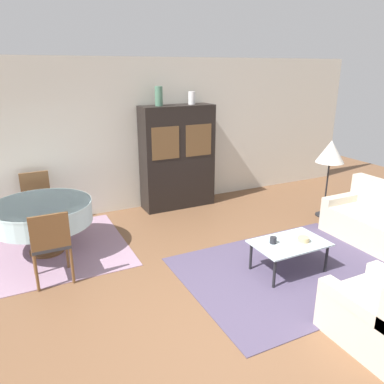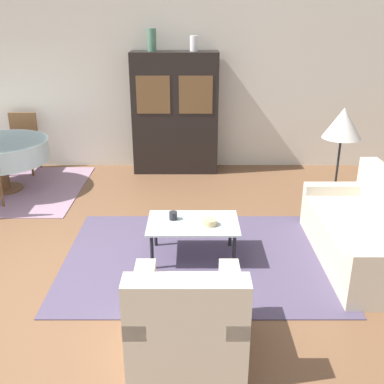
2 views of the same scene
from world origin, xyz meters
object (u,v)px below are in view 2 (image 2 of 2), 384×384
object	(u,v)px
cup	(172,216)
vase_short	(193,43)
dining_chair_far	(21,138)
floor_lamp	(341,125)
couch	(366,234)
display_cabinet	(174,113)
bowl	(209,222)
vase_tall	(151,40)
coffee_table	(192,226)
armchair	(186,320)

from	to	relation	value
cup	vase_short	size ratio (longest dim) A/B	0.38
dining_chair_far	floor_lamp	xyz separation A→B (m)	(4.60, -1.60, 0.59)
couch	display_cabinet	distance (m)	3.65
floor_lamp	bowl	distance (m)	2.23
vase_tall	vase_short	world-z (taller)	vase_tall
coffee_table	cup	size ratio (longest dim) A/B	11.11
armchair	vase_short	bearing A→B (deg)	89.11
couch	dining_chair_far	world-z (taller)	dining_chair_far
bowl	vase_tall	distance (m)	3.43
dining_chair_far	display_cabinet	bearing A→B (deg)	-179.37
cup	vase_tall	size ratio (longest dim) A/B	0.26
armchair	bowl	world-z (taller)	armchair
coffee_table	display_cabinet	size ratio (longest dim) A/B	0.50
dining_chair_far	cup	size ratio (longest dim) A/B	10.91
armchair	floor_lamp	bearing A→B (deg)	54.81
display_cabinet	floor_lamp	world-z (taller)	display_cabinet
cup	floor_lamp	bearing A→B (deg)	29.49
dining_chair_far	bowl	bearing A→B (deg)	135.24
couch	vase_short	bearing A→B (deg)	31.28
armchair	vase_short	xyz separation A→B (m)	(0.07, 4.32, 1.70)
dining_chair_far	bowl	size ratio (longest dim) A/B	6.42
couch	display_cabinet	bearing A→B (deg)	35.31
couch	bowl	world-z (taller)	couch
dining_chair_far	bowl	world-z (taller)	dining_chair_far
dining_chair_far	vase_short	world-z (taller)	vase_short
display_cabinet	vase_short	bearing A→B (deg)	0.18
bowl	dining_chair_far	bearing A→B (deg)	135.24
armchair	dining_chair_far	bearing A→B (deg)	122.21
display_cabinet	armchair	bearing A→B (deg)	-86.98
vase_tall	vase_short	size ratio (longest dim) A/B	1.46
couch	vase_tall	size ratio (longest dim) A/B	5.43
floor_lamp	cup	world-z (taller)	floor_lamp
armchair	cup	distance (m)	1.54
armchair	cup	bearing A→B (deg)	95.98
couch	armchair	xyz separation A→B (m)	(-1.85, -1.38, -0.00)
coffee_table	dining_chair_far	world-z (taller)	dining_chair_far
armchair	coffee_table	bearing A→B (deg)	88.09
couch	dining_chair_far	xyz separation A→B (m)	(-4.55, 2.91, 0.24)
armchair	bowl	xyz separation A→B (m)	(0.22, 1.39, 0.14)
vase_short	coffee_table	bearing A→B (deg)	-90.37
armchair	vase_tall	xyz separation A→B (m)	(-0.56, 4.32, 1.75)
floor_lamp	bowl	bearing A→B (deg)	-142.30
coffee_table	floor_lamp	distance (m)	2.35
armchair	display_cabinet	distance (m)	4.37
display_cabinet	couch	bearing A→B (deg)	-54.69
coffee_table	vase_tall	distance (m)	3.38
dining_chair_far	bowl	distance (m)	4.12
floor_lamp	bowl	world-z (taller)	floor_lamp
vase_short	couch	bearing A→B (deg)	-58.72
dining_chair_far	cup	xyz separation A→B (m)	(2.54, -2.76, -0.10)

